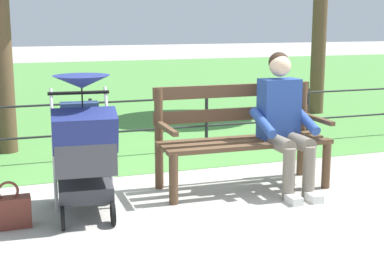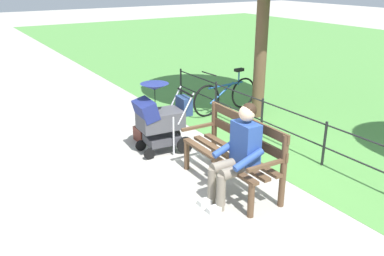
% 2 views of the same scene
% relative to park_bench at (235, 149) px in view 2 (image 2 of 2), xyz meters
% --- Properties ---
extents(ground_plane, '(60.00, 60.00, 0.00)m').
position_rel_park_bench_xyz_m(ground_plane, '(0.47, 0.12, -0.53)').
color(ground_plane, '#ADA89E').
extents(park_bench, '(1.61, 0.63, 0.96)m').
position_rel_park_bench_xyz_m(park_bench, '(0.00, 0.00, 0.00)').
color(park_bench, brown).
rests_on(park_bench, ground).
extents(person_on_bench, '(0.54, 0.74, 1.28)m').
position_rel_park_bench_xyz_m(person_on_bench, '(-0.34, 0.22, 0.15)').
color(person_on_bench, slate).
rests_on(person_on_bench, ground).
extents(stroller, '(0.57, 0.92, 1.15)m').
position_rel_park_bench_xyz_m(stroller, '(1.52, 0.33, 0.07)').
color(stroller, black).
rests_on(stroller, ground).
extents(handbag, '(0.32, 0.14, 0.37)m').
position_rel_park_bench_xyz_m(handbag, '(2.11, 0.41, -0.40)').
color(handbag, brown).
rests_on(handbag, ground).
extents(park_fence, '(7.03, 0.04, 0.70)m').
position_rel_park_bench_xyz_m(park_fence, '(0.47, -1.50, -0.11)').
color(park_fence, black).
rests_on(park_fence, ground).
extents(bicycle, '(0.44, 1.66, 0.89)m').
position_rel_park_bench_xyz_m(bicycle, '(2.62, -1.79, -0.16)').
color(bicycle, black).
rests_on(bicycle, ground).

